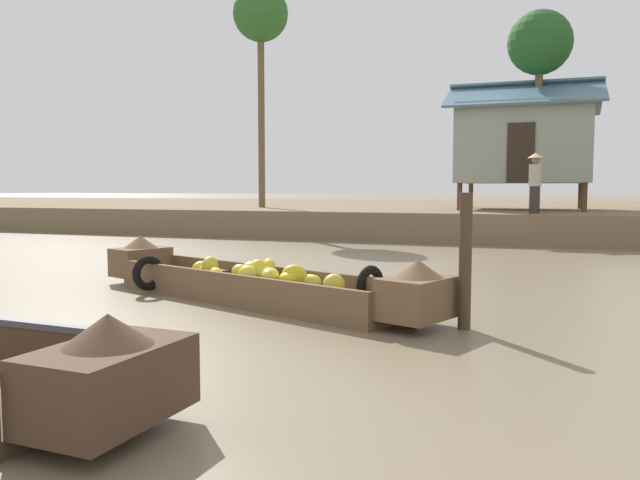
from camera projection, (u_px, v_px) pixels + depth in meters
ground_plane at (325, 256)px, 14.50m from camera, size 300.00×300.00×0.00m
riverbank_strip at (434, 214)px, 27.58m from camera, size 160.00×20.00×0.86m
banana_boat at (253, 282)px, 8.72m from camera, size 5.84×2.90×0.78m
stilt_house_left at (524, 142)px, 20.62m from camera, size 4.75×3.80×4.13m
palm_tree_mid at (540, 46)px, 19.96m from camera, size 2.00×2.00×6.27m
palm_tree_far at (261, 18)px, 22.55m from camera, size 1.97×1.97×7.87m
vendor_person at (535, 180)px, 17.36m from camera, size 0.44×0.44×1.66m
mooring_post at (465, 261)px, 6.96m from camera, size 0.14×0.14×1.51m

